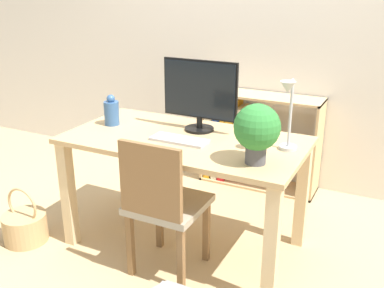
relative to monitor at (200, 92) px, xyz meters
name	(u,v)px	position (x,y,z in m)	size (l,w,h in m)	color
ground_plane	(185,242)	(-0.02, -0.17, -0.96)	(10.00, 10.00, 0.00)	tan
wall_back	(257,21)	(-0.02, 1.05, 0.34)	(8.00, 0.05, 2.60)	silver
desk	(185,157)	(-0.02, -0.17, -0.36)	(1.42, 0.75, 0.72)	tan
monitor	(200,92)	(0.00, 0.00, 0.00)	(0.48, 0.18, 0.44)	black
keyboard	(179,140)	(-0.02, -0.24, -0.23)	(0.34, 0.13, 0.02)	#B2B2B7
vase	(112,112)	(-0.55, -0.15, -0.15)	(0.10, 0.10, 0.20)	#33598C
desk_lamp	(288,109)	(0.58, -0.14, 0.00)	(0.10, 0.19, 0.40)	#B7B7BC
potted_plant	(257,129)	(0.49, -0.35, -0.06)	(0.24, 0.24, 0.31)	#4C4C51
chair	(163,202)	(0.02, -0.50, -0.51)	(0.40, 0.40, 0.83)	#9E937F
bookshelf	(239,136)	(-0.06, 0.88, -0.56)	(0.94, 0.28, 0.76)	tan
basket	(25,226)	(-0.96, -0.61, -0.86)	(0.28, 0.28, 0.38)	tan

